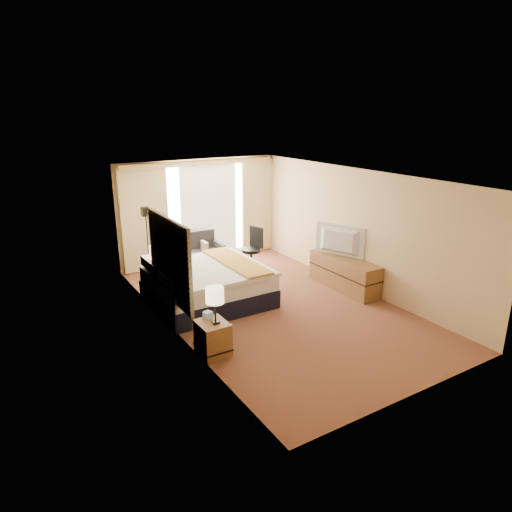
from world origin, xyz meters
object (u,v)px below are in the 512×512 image
lamp_left (215,296)px  bed (207,284)px  media_dresser (344,273)px  loveseat (195,256)px  nightstand_left (213,338)px  desk_chair (253,251)px  lamp_right (157,253)px  floor_lamp (147,231)px  nightstand_right (159,288)px  television (338,241)px

lamp_left → bed: bearing=68.4°
media_dresser → loveseat: (-2.19, 3.04, -0.07)m
nightstand_left → desk_chair: 4.13m
loveseat → lamp_right: lamp_right is taller
nightstand_left → lamp_left: 0.75m
bed → lamp_left: bearing=-111.6°
media_dresser → lamp_left: bearing=-163.1°
lamp_left → loveseat: bearing=70.4°
media_dresser → floor_lamp: 4.36m
media_dresser → desk_chair: desk_chair is taller
media_dresser → bed: (-2.89, 0.85, 0.04)m
nightstand_right → bed: size_ratio=0.25×
loveseat → lamp_left: size_ratio=2.31×
media_dresser → bed: 3.01m
loveseat → nightstand_left: bearing=-107.1°
nightstand_right → television: size_ratio=0.47×
floor_lamp → nightstand_right: bearing=-97.4°
loveseat → television: size_ratio=1.20×
media_dresser → desk_chair: (-1.06, 2.12, 0.12)m
bed → lamp_right: size_ratio=3.45×
lamp_right → television: (3.64, -1.21, -0.01)m
desk_chair → television: 2.23m
nightstand_left → lamp_right: (0.01, 2.46, 0.77)m
floor_lamp → lamp_right: bearing=-96.6°
bed → television: bearing=-12.7°
nightstand_left → television: television is taller
loveseat → lamp_right: bearing=-129.6°
bed → loveseat: (0.70, 2.19, -0.11)m
media_dresser → television: 0.72m
nightstand_right → lamp_left: (0.03, -2.57, 0.75)m
media_dresser → lamp_right: bearing=159.0°
nightstand_left → desk_chair: (2.64, 3.17, 0.19)m
loveseat → bed: bearing=-104.5°
desk_chair → nightstand_left: bearing=-145.9°
media_dresser → television: television is taller
nightstand_right → desk_chair: desk_chair is taller
media_dresser → bed: bed is taller
media_dresser → nightstand_right: bearing=158.6°
media_dresser → lamp_left: (-3.67, -1.12, 0.67)m
lamp_right → nightstand_right: bearing=101.1°
nightstand_right → loveseat: bearing=46.6°
nightstand_left → floor_lamp: size_ratio=0.31×
nightstand_right → bed: 1.01m
loveseat → nightstand_right: bearing=-130.3°
nightstand_right → lamp_right: 0.77m
nightstand_right → desk_chair: size_ratio=0.52×
nightstand_right → media_dresser: 3.97m
nightstand_left → lamp_right: size_ratio=0.86×
desk_chair → television: size_ratio=0.90×
television → bed: bearing=55.5°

